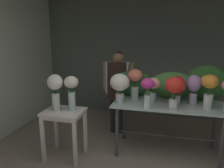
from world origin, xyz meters
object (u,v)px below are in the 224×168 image
object	(u,v)px
florist	(118,84)
vase_ivory_peonies	(120,84)
vase_scarlet_dahlias	(174,89)
vase_white_roses_tall	(55,88)
vase_sunset_roses	(209,88)
vase_coral_anemones	(135,81)
vase_crimson_carnations	(177,87)
side_table_white	(64,119)
vase_lilac_lilies	(194,87)
vase_peach_tulips	(153,86)
display_table_glass	(168,112)
vase_magenta_snapdragons	(148,89)
vase_cream_lisianthus_tall	(71,90)

from	to	relation	value
florist	vase_ivory_peonies	world-z (taller)	florist
vase_scarlet_dahlias	vase_white_roses_tall	distance (m)	1.76
vase_sunset_roses	vase_coral_anemones	bearing A→B (deg)	166.92
vase_crimson_carnations	vase_coral_anemones	world-z (taller)	vase_coral_anemones
vase_white_roses_tall	side_table_white	bearing A→B (deg)	0.65
vase_scarlet_dahlias	vase_lilac_lilies	xyz separation A→B (m)	(0.31, 0.35, -0.04)
vase_crimson_carnations	vase_peach_tulips	bearing A→B (deg)	-177.55
display_table_glass	florist	size ratio (longest dim) A/B	1.09
vase_crimson_carnations	vase_peach_tulips	size ratio (longest dim) A/B	1.10
vase_crimson_carnations	vase_scarlet_dahlias	bearing A→B (deg)	-100.48
vase_ivory_peonies	vase_coral_anemones	xyz separation A→B (m)	(0.20, 0.28, 0.01)
vase_sunset_roses	vase_white_roses_tall	size ratio (longest dim) A/B	0.92
vase_lilac_lilies	vase_white_roses_tall	distance (m)	2.14
vase_ivory_peonies	vase_scarlet_dahlias	bearing A→B (deg)	-7.67
vase_ivory_peonies	vase_sunset_roses	bearing A→B (deg)	1.06
display_table_glass	side_table_white	xyz separation A→B (m)	(-1.55, -0.55, -0.05)
vase_peach_tulips	vase_white_roses_tall	bearing A→B (deg)	-159.58
display_table_glass	vase_sunset_roses	xyz separation A→B (m)	(0.56, -0.14, 0.47)
vase_peach_tulips	display_table_glass	bearing A→B (deg)	5.87
vase_ivory_peonies	vase_white_roses_tall	size ratio (longest dim) A/B	0.85
florist	vase_coral_anemones	xyz separation A→B (m)	(0.39, -0.44, 0.18)
side_table_white	florist	distance (m)	1.31
vase_crimson_carnations	vase_magenta_snapdragons	distance (m)	0.53
florist	vase_coral_anemones	distance (m)	0.61
vase_crimson_carnations	side_table_white	bearing A→B (deg)	-161.94
vase_scarlet_dahlias	vase_peach_tulips	bearing A→B (deg)	142.02
vase_magenta_snapdragons	vase_ivory_peonies	world-z (taller)	vase_ivory_peonies
vase_scarlet_dahlias	vase_cream_lisianthus_tall	size ratio (longest dim) A/B	0.90
florist	vase_white_roses_tall	size ratio (longest dim) A/B	2.87
display_table_glass	vase_cream_lisianthus_tall	distance (m)	1.57
display_table_glass	vase_sunset_roses	distance (m)	0.74
vase_coral_anemones	vase_cream_lisianthus_tall	distance (m)	1.07
vase_magenta_snapdragons	vase_white_roses_tall	xyz separation A→B (m)	(-1.37, -0.22, -0.02)
side_table_white	vase_sunset_roses	size ratio (longest dim) A/B	1.53
vase_crimson_carnations	vase_sunset_roses	bearing A→B (deg)	-16.05
vase_coral_anemones	vase_crimson_carnations	bearing A→B (deg)	-11.09
florist	vase_lilac_lilies	bearing A→B (deg)	-20.04
florist	display_table_glass	bearing A→B (deg)	-30.54
vase_scarlet_dahlias	vase_peach_tulips	distance (m)	0.40
vase_crimson_carnations	vase_coral_anemones	size ratio (longest dim) A/B	0.89
vase_crimson_carnations	vase_peach_tulips	xyz separation A→B (m)	(-0.37, -0.02, -0.00)
side_table_white	vase_cream_lisianthus_tall	size ratio (longest dim) A/B	1.46
display_table_glass	vase_lilac_lilies	world-z (taller)	vase_lilac_lilies
vase_magenta_snapdragons	vase_coral_anemones	bearing A→B (deg)	119.68
vase_peach_tulips	vase_crimson_carnations	bearing A→B (deg)	2.45
vase_white_roses_tall	vase_cream_lisianthus_tall	bearing A→B (deg)	12.15
display_table_glass	florist	distance (m)	1.14
florist	vase_ivory_peonies	distance (m)	0.77
vase_sunset_roses	vase_peach_tulips	distance (m)	0.82
side_table_white	vase_magenta_snapdragons	size ratio (longest dim) A/B	1.71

